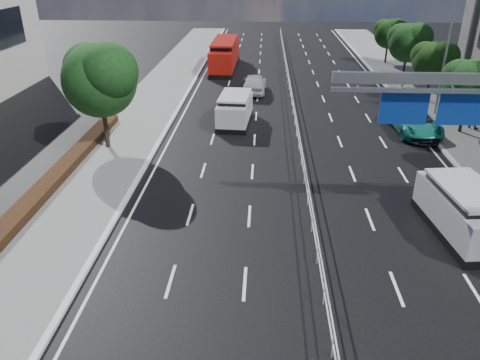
{
  "coord_description": "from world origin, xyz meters",
  "views": [
    {
      "loc": [
        -2.24,
        -9.01,
        11.1
      ],
      "look_at": [
        -3.18,
        8.91,
        2.4
      ],
      "focal_mm": 35.0,
      "sensor_mm": 36.0,
      "label": 1
    }
  ],
  "objects_px": {
    "white_minivan": "(235,109)",
    "silver_minivan": "(464,211)",
    "near_car_silver": "(255,83)",
    "pedestrian_b": "(474,115)",
    "red_bus": "(225,54)",
    "parked_car_dark": "(421,127)",
    "parked_car_teal": "(414,122)",
    "near_car_dark": "(225,43)"
  },
  "relations": [
    {
      "from": "white_minivan",
      "to": "silver_minivan",
      "type": "height_order",
      "value": "silver_minivan"
    },
    {
      "from": "near_car_silver",
      "to": "pedestrian_b",
      "type": "relative_size",
      "value": 2.65
    },
    {
      "from": "red_bus",
      "to": "near_car_silver",
      "type": "relative_size",
      "value": 2.08
    },
    {
      "from": "silver_minivan",
      "to": "parked_car_dark",
      "type": "distance_m",
      "value": 12.4
    },
    {
      "from": "parked_car_teal",
      "to": "pedestrian_b",
      "type": "bearing_deg",
      "value": 8.44
    },
    {
      "from": "white_minivan",
      "to": "near_car_silver",
      "type": "xyz_separation_m",
      "value": [
        1.2,
        8.42,
        -0.22
      ]
    },
    {
      "from": "near_car_silver",
      "to": "parked_car_teal",
      "type": "height_order",
      "value": "near_car_silver"
    },
    {
      "from": "parked_car_dark",
      "to": "parked_car_teal",
      "type": "bearing_deg",
      "value": 113.68
    },
    {
      "from": "red_bus",
      "to": "near_car_silver",
      "type": "distance_m",
      "value": 10.06
    },
    {
      "from": "red_bus",
      "to": "pedestrian_b",
      "type": "relative_size",
      "value": 5.5
    },
    {
      "from": "red_bus",
      "to": "near_car_silver",
      "type": "height_order",
      "value": "red_bus"
    },
    {
      "from": "parked_car_teal",
      "to": "parked_car_dark",
      "type": "xyz_separation_m",
      "value": [
        0.24,
        -0.7,
        -0.15
      ]
    },
    {
      "from": "parked_car_dark",
      "to": "pedestrian_b",
      "type": "distance_m",
      "value": 4.31
    },
    {
      "from": "silver_minivan",
      "to": "parked_car_dark",
      "type": "bearing_deg",
      "value": 75.2
    },
    {
      "from": "near_car_silver",
      "to": "pedestrian_b",
      "type": "height_order",
      "value": "pedestrian_b"
    },
    {
      "from": "white_minivan",
      "to": "pedestrian_b",
      "type": "distance_m",
      "value": 16.62
    },
    {
      "from": "white_minivan",
      "to": "red_bus",
      "type": "distance_m",
      "value": 18.0
    },
    {
      "from": "red_bus",
      "to": "near_car_silver",
      "type": "xyz_separation_m",
      "value": [
        3.41,
        -9.44,
        -0.74
      ]
    },
    {
      "from": "silver_minivan",
      "to": "parked_car_teal",
      "type": "height_order",
      "value": "silver_minivan"
    },
    {
      "from": "red_bus",
      "to": "silver_minivan",
      "type": "relative_size",
      "value": 1.82
    },
    {
      "from": "silver_minivan",
      "to": "parked_car_dark",
      "type": "height_order",
      "value": "silver_minivan"
    },
    {
      "from": "white_minivan",
      "to": "near_car_dark",
      "type": "distance_m",
      "value": 29.17
    },
    {
      "from": "pedestrian_b",
      "to": "silver_minivan",
      "type": "bearing_deg",
      "value": 109.92
    },
    {
      "from": "near_car_silver",
      "to": "parked_car_dark",
      "type": "xyz_separation_m",
      "value": [
        11.4,
        -10.44,
        -0.2
      ]
    },
    {
      "from": "red_bus",
      "to": "pedestrian_b",
      "type": "bearing_deg",
      "value": -43.28
    },
    {
      "from": "red_bus",
      "to": "near_car_dark",
      "type": "xyz_separation_m",
      "value": [
        -0.88,
        11.15,
        -0.83
      ]
    },
    {
      "from": "silver_minivan",
      "to": "parked_car_dark",
      "type": "xyz_separation_m",
      "value": [
        1.8,
        12.26,
        -0.46
      ]
    },
    {
      "from": "silver_minivan",
      "to": "near_car_silver",
      "type": "bearing_deg",
      "value": 106.47
    },
    {
      "from": "near_car_dark",
      "to": "silver_minivan",
      "type": "xyz_separation_m",
      "value": [
        13.89,
        -43.29,
        0.35
      ]
    },
    {
      "from": "white_minivan",
      "to": "silver_minivan",
      "type": "relative_size",
      "value": 0.91
    },
    {
      "from": "white_minivan",
      "to": "red_bus",
      "type": "bearing_deg",
      "value": 101.12
    },
    {
      "from": "parked_car_dark",
      "to": "pedestrian_b",
      "type": "relative_size",
      "value": 2.38
    },
    {
      "from": "white_minivan",
      "to": "red_bus",
      "type": "height_order",
      "value": "red_bus"
    },
    {
      "from": "white_minivan",
      "to": "near_car_silver",
      "type": "relative_size",
      "value": 1.04
    },
    {
      "from": "near_car_dark",
      "to": "parked_car_dark",
      "type": "distance_m",
      "value": 34.77
    },
    {
      "from": "white_minivan",
      "to": "near_car_dark",
      "type": "bearing_deg",
      "value": 100.15
    },
    {
      "from": "white_minivan",
      "to": "near_car_silver",
      "type": "height_order",
      "value": "white_minivan"
    },
    {
      "from": "near_car_silver",
      "to": "silver_minivan",
      "type": "bearing_deg",
      "value": 115.31
    },
    {
      "from": "near_car_silver",
      "to": "near_car_dark",
      "type": "relative_size",
      "value": 1.08
    },
    {
      "from": "white_minivan",
      "to": "red_bus",
      "type": "relative_size",
      "value": 0.5
    },
    {
      "from": "red_bus",
      "to": "white_minivan",
      "type": "bearing_deg",
      "value": -81.95
    },
    {
      "from": "silver_minivan",
      "to": "pedestrian_b",
      "type": "distance_m",
      "value": 14.96
    }
  ]
}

